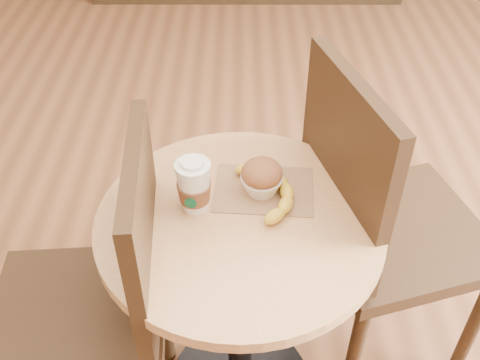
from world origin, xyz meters
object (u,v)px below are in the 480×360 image
Objects in this scene: chair_left at (102,302)px; chair_right at (378,223)px; banana at (267,192)px; muffin at (262,178)px; cafe_table at (240,280)px; coffee_cup at (194,187)px.

chair_right reaches higher than chair_left.
muffin is at bearing 107.93° from banana.
coffee_cup is at bearing 160.97° from cafe_table.
chair_left is 0.76m from chair_right.
muffin is (-0.33, -0.07, 0.23)m from chair_right.
chair_right is at bearing 22.87° from cafe_table.
coffee_cup is at bearing 175.03° from banana.
cafe_table is 0.76× the size of chair_left.
chair_left is 4.38× the size of banana.
cafe_table is at bearing 100.07° from chair_left.
chair_right is (0.38, 0.16, 0.05)m from cafe_table.
banana is (0.01, -0.02, -0.03)m from muffin.
cafe_table is 0.72× the size of chair_right.
coffee_cup is (-0.11, 0.04, 0.29)m from cafe_table.
chair_left is at bearing -156.03° from muffin.
coffee_cup is at bearing -162.08° from muffin.
cafe_table is at bearing -149.05° from banana.
chair_left is 0.49m from muffin.
cafe_table is at bearing -120.67° from muffin.
chair_left is 0.48m from banana.
chair_left is 9.76× the size of muffin.
banana is at bearing 18.69° from coffee_cup.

